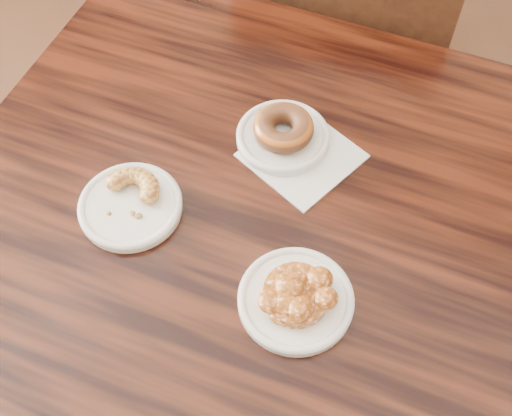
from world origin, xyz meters
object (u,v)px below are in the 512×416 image
at_px(chair_far, 348,50).
at_px(glazed_donut, 283,128).
at_px(apple_fritter, 296,293).
at_px(cafe_table, 251,325).
at_px(cruller_fragment, 128,199).

relative_size(chair_far, glazed_donut, 9.26).
xyz_separation_m(chair_far, apple_fritter, (0.17, -0.82, 0.33)).
distance_m(cafe_table, cruller_fragment, 0.44).
distance_m(cafe_table, chair_far, 0.74).
relative_size(chair_far, apple_fritter, 7.07).
height_order(cafe_table, apple_fritter, apple_fritter).
relative_size(glazed_donut, apple_fritter, 0.76).
height_order(chair_far, apple_fritter, chair_far).
bearing_deg(cafe_table, glazed_donut, 93.58).
xyz_separation_m(chair_far, glazed_donut, (0.05, -0.56, 0.33)).
xyz_separation_m(chair_far, cruller_fragment, (-0.11, -0.77, 0.33)).
bearing_deg(chair_far, cruller_fragment, 76.67).
bearing_deg(cruller_fragment, cafe_table, 14.26).
bearing_deg(cruller_fragment, glazed_donut, 53.26).
height_order(chair_far, glazed_donut, chair_far).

